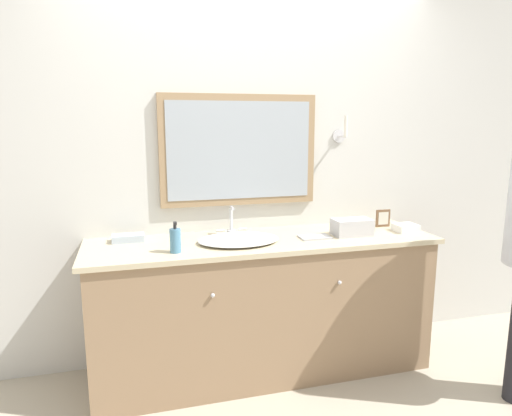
{
  "coord_description": "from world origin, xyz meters",
  "views": [
    {
      "loc": [
        -0.79,
        -2.32,
        1.6
      ],
      "look_at": [
        -0.05,
        0.33,
        1.08
      ],
      "focal_mm": 32.0,
      "sensor_mm": 36.0,
      "label": 1
    }
  ],
  "objects_px": {
    "appliance_box": "(352,227)",
    "soap_bottle": "(175,240)",
    "picture_frame": "(383,218)",
    "sink_basin": "(238,239)"
  },
  "relations": [
    {
      "from": "sink_basin",
      "to": "soap_bottle",
      "type": "bearing_deg",
      "value": -161.82
    },
    {
      "from": "sink_basin",
      "to": "picture_frame",
      "type": "bearing_deg",
      "value": 6.87
    },
    {
      "from": "soap_bottle",
      "to": "appliance_box",
      "type": "xyz_separation_m",
      "value": [
        1.14,
        0.1,
        -0.02
      ]
    },
    {
      "from": "appliance_box",
      "to": "picture_frame",
      "type": "height_order",
      "value": "picture_frame"
    },
    {
      "from": "appliance_box",
      "to": "soap_bottle",
      "type": "bearing_deg",
      "value": -175.15
    },
    {
      "from": "sink_basin",
      "to": "soap_bottle",
      "type": "height_order",
      "value": "sink_basin"
    },
    {
      "from": "sink_basin",
      "to": "picture_frame",
      "type": "height_order",
      "value": "sink_basin"
    },
    {
      "from": "appliance_box",
      "to": "picture_frame",
      "type": "relative_size",
      "value": 2.03
    },
    {
      "from": "sink_basin",
      "to": "appliance_box",
      "type": "relative_size",
      "value": 2.02
    },
    {
      "from": "soap_bottle",
      "to": "appliance_box",
      "type": "bearing_deg",
      "value": 4.85
    }
  ]
}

